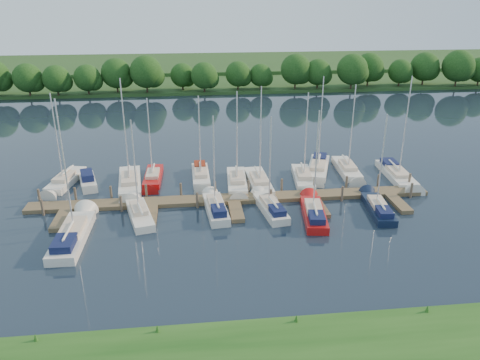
{
  "coord_description": "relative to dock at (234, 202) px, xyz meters",
  "views": [
    {
      "loc": [
        -4.07,
        -34.53,
        19.41
      ],
      "look_at": [
        0.69,
        8.0,
        2.2
      ],
      "focal_mm": 35.0,
      "sensor_mm": 36.0,
      "label": 1
    }
  ],
  "objects": [
    {
      "name": "sailboat_n_0",
      "position": [
        -17.77,
        6.91,
        0.08
      ],
      "size": [
        3.21,
        8.25,
        10.46
      ],
      "rotation": [
        0.0,
        0.0,
        2.95
      ],
      "color": "silver",
      "rests_on": "ground"
    },
    {
      "name": "sailboat_n_9",
      "position": [
        13.89,
        6.92,
        0.08
      ],
      "size": [
        2.45,
        8.37,
        10.66
      ],
      "rotation": [
        0.0,
        0.0,
        3.07
      ],
      "color": "silver",
      "rests_on": "ground"
    },
    {
      "name": "treeline",
      "position": [
        0.76,
        54.76,
        3.97
      ],
      "size": [
        144.88,
        10.12,
        8.18
      ],
      "color": "#38281C",
      "rests_on": "ground"
    },
    {
      "name": "dock",
      "position": [
        0.0,
        0.0,
        0.0
      ],
      "size": [
        40.0,
        6.0,
        0.4
      ],
      "color": "brown",
      "rests_on": "ground"
    },
    {
      "name": "ground",
      "position": [
        0.0,
        -7.31,
        -0.2
      ],
      "size": [
        260.0,
        260.0,
        0.0
      ],
      "primitive_type": "plane",
      "color": "#182330",
      "rests_on": "ground"
    },
    {
      "name": "sailboat_s_1",
      "position": [
        -9.02,
        -2.01,
        0.08
      ],
      "size": [
        3.23,
        7.48,
        9.63
      ],
      "rotation": [
        0.0,
        0.0,
        0.24
      ],
      "color": "silver",
      "rests_on": "ground"
    },
    {
      "name": "mooring_pilings",
      "position": [
        0.0,
        1.13,
        0.4
      ],
      "size": [
        38.24,
        2.84,
        2.0
      ],
      "color": "#473D33",
      "rests_on": "ground"
    },
    {
      "name": "sailboat_s_0",
      "position": [
        -14.22,
        -5.58,
        0.14
      ],
      "size": [
        2.47,
        9.7,
        12.35
      ],
      "rotation": [
        0.0,
        0.0,
        -0.02
      ],
      "color": "silver",
      "rests_on": "ground"
    },
    {
      "name": "far_shore",
      "position": [
        0.0,
        67.69,
        0.1
      ],
      "size": [
        180.0,
        30.0,
        0.6
      ],
      "primitive_type": "cube",
      "color": "#1F4119",
      "rests_on": "ground"
    },
    {
      "name": "sailboat_n_6",
      "position": [
        3.16,
        4.04,
        0.07
      ],
      "size": [
        2.36,
        8.86,
        11.22
      ],
      "rotation": [
        0.0,
        0.0,
        3.18
      ],
      "color": "silver",
      "rests_on": "ground"
    },
    {
      "name": "sailboat_s_4",
      "position": [
        7.07,
        -3.77,
        0.13
      ],
      "size": [
        2.88,
        8.17,
        10.42
      ],
      "rotation": [
        0.0,
        0.0,
        -0.14
      ],
      "color": "#AC100F",
      "rests_on": "ground"
    },
    {
      "name": "sailboat_n_5",
      "position": [
        0.79,
        4.42,
        0.08
      ],
      "size": [
        2.42,
        8.4,
        10.75
      ],
      "rotation": [
        0.0,
        0.0,
        3.08
      ],
      "color": "silver",
      "rests_on": "ground"
    },
    {
      "name": "motorboat",
      "position": [
        -15.28,
        6.76,
        0.15
      ],
      "size": [
        2.74,
        5.52,
        1.67
      ],
      "rotation": [
        0.0,
        0.0,
        3.41
      ],
      "color": "silver",
      "rests_on": "ground"
    },
    {
      "name": "sailboat_s_3",
      "position": [
        3.28,
        -2.14,
        0.13
      ],
      "size": [
        2.62,
        7.43,
        9.56
      ],
      "rotation": [
        0.0,
        0.0,
        0.14
      ],
      "color": "silver",
      "rests_on": "ground"
    },
    {
      "name": "sailboat_n_2",
      "position": [
        -10.64,
        5.42,
        0.08
      ],
      "size": [
        3.09,
        9.59,
        12.09
      ],
      "rotation": [
        0.0,
        0.0,
        3.25
      ],
      "color": "silver",
      "rests_on": "ground"
    },
    {
      "name": "sailboat_s_2",
      "position": [
        -1.9,
        -1.78,
        0.15
      ],
      "size": [
        2.29,
        7.45,
        9.73
      ],
      "rotation": [
        0.0,
        0.0,
        0.09
      ],
      "color": "silver",
      "rests_on": "ground"
    },
    {
      "name": "sailboat_n_4",
      "position": [
        -3.02,
        6.81,
        0.13
      ],
      "size": [
        1.9,
        7.67,
        9.88
      ],
      "rotation": [
        0.0,
        0.0,
        3.15
      ],
      "color": "silver",
      "rests_on": "ground"
    },
    {
      "name": "sailboat_n_7",
      "position": [
        8.15,
        4.73,
        0.08
      ],
      "size": [
        2.67,
        8.12,
        10.42
      ],
      "rotation": [
        0.0,
        0.0,
        3.03
      ],
      "color": "silver",
      "rests_on": "ground"
    },
    {
      "name": "distant_hill",
      "position": [
        0.0,
        92.69,
        0.5
      ],
      "size": [
        220.0,
        40.0,
        1.4
      ],
      "primitive_type": "cube",
      "color": "#315525",
      "rests_on": "ground"
    },
    {
      "name": "sailboat_n_10",
      "position": [
        18.92,
        4.72,
        0.11
      ],
      "size": [
        2.71,
        9.48,
        11.86
      ],
      "rotation": [
        0.0,
        0.0,
        3.08
      ],
      "color": "silver",
      "rests_on": "ground"
    },
    {
      "name": "sailboat_n_3",
      "position": [
        -8.3,
        6.98,
        0.07
      ],
      "size": [
        1.96,
        7.55,
        9.64
      ],
      "rotation": [
        0.0,
        0.0,
        3.12
      ],
      "color": "#AC100F",
      "rests_on": "ground"
    },
    {
      "name": "sailboat_s_5",
      "position": [
        13.44,
        -3.27,
        0.12
      ],
      "size": [
        2.5,
        7.65,
        9.71
      ],
      "rotation": [
        0.0,
        0.0,
        -0.11
      ],
      "color": "black",
      "rests_on": "ground"
    },
    {
      "name": "sailboat_n_8",
      "position": [
        10.59,
        7.67,
        0.12
      ],
      "size": [
        4.6,
        9.04,
        11.47
      ],
      "rotation": [
        0.0,
        0.0,
        2.8
      ],
      "color": "silver",
      "rests_on": "ground"
    }
  ]
}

